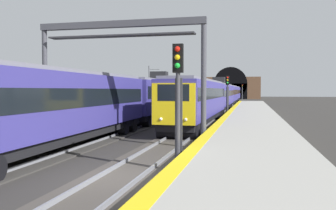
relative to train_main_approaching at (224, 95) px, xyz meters
The scene contains 12 objects.
ground_plane 48.10m from the train_main_approaching, behind, with size 320.00×320.00×0.00m, color #302D2B.
platform_right 48.28m from the train_main_approaching, behind, with size 112.00×4.35×1.07m, color #9E9B93.
platform_right_edge_strip 48.13m from the train_main_approaching, behind, with size 112.00×0.50×0.01m, color yellow.
track_main_line 48.10m from the train_main_approaching, behind, with size 160.00×2.88×0.21m.
train_main_approaching is the anchor object (origin of this frame).
train_adjacent_platform 23.66m from the train_main_approaching, 167.60° to the left, with size 59.39×2.96×5.02m.
railway_signal_near 46.78m from the train_main_approaching, behind, with size 0.39×0.38×4.77m.
railway_signal_mid 18.58m from the train_main_approaching, behind, with size 0.39×0.38×4.71m.
railway_signal_far 51.34m from the train_main_approaching, ahead, with size 0.39×0.38×4.83m.
overhead_signal_gantry 41.59m from the train_main_approaching, behind, with size 0.70×9.33×6.80m.
tunnel_portal 65.49m from the train_main_approaching, ahead, with size 2.79×20.15×11.28m.
catenary_mast_near 12.42m from the train_main_approaching, 103.87° to the left, with size 0.22×1.86×7.06m.
Camera 1 is at (-11.55, -4.35, 3.09)m, focal length 38.20 mm.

